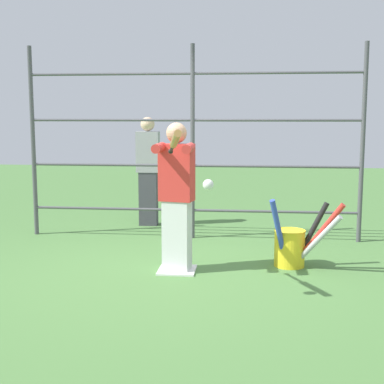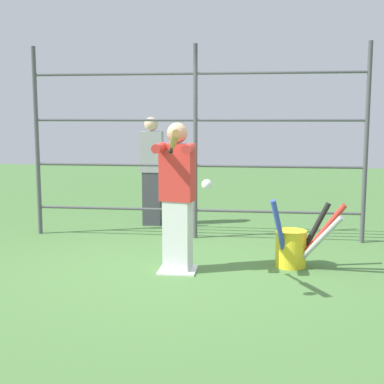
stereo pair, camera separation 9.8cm
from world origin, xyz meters
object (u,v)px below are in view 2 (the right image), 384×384
Objects in this scene: batter at (177,192)px; baseball_bat_swinging at (174,141)px; bystander_behind_fence at (152,169)px; bat_bucket at (294,246)px; softball_in_flight at (207,185)px.

baseball_bat_swinging is at bearing 96.83° from batter.
bystander_behind_fence is (0.76, -2.41, -0.01)m from batter.
batter reaches higher than bat_bucket.
batter is at bearing 107.55° from bystander_behind_fence.
baseball_bat_swinging is at bearing 104.81° from bystander_behind_fence.
bystander_behind_fence is (1.17, -3.34, -0.21)m from softball_in_flight.
batter reaches higher than softball_in_flight.
batter is at bearing -66.47° from softball_in_flight.
baseball_bat_swinging reaches higher than bat_bucket.
batter is at bearing -83.17° from baseball_bat_swinging.
baseball_bat_swinging reaches higher than softball_in_flight.
softball_in_flight is 0.06× the size of bystander_behind_fence.
bat_bucket is at bearing -124.25° from softball_in_flight.
bystander_behind_fence reaches higher than bat_bucket.
batter is 2.05× the size of baseball_bat_swinging.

